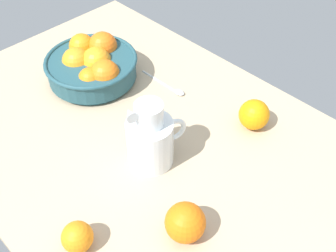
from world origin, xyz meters
TOP-DOWN VIEW (x-y plane):
  - ground_plane at (0.00, 0.00)cm, footprint 140.91×81.94cm
  - fruit_bowl at (-37.09, 5.55)cm, footprint 27.02×27.02cm
  - juice_pitcher at (-1.74, -4.04)cm, footprint 11.06×15.16cm
  - loose_orange_0 at (8.51, 23.06)cm, footprint 8.04×8.04cm
  - loose_orange_1 at (18.01, -12.94)cm, footprint 8.51×8.51cm
  - loose_orange_2 at (4.70, -30.22)cm, footprint 6.53×6.53cm
  - spoon at (-18.26, 18.59)cm, footprint 16.96×2.32cm

SIDE VIEW (x-z plane):
  - ground_plane at x=0.00cm, z-range -3.00..0.00cm
  - spoon at x=-18.26cm, z-range -0.07..0.93cm
  - loose_orange_2 at x=4.70cm, z-range 0.00..6.53cm
  - loose_orange_0 at x=8.51cm, z-range 0.00..8.04cm
  - loose_orange_1 at x=18.01cm, z-range 0.00..8.51cm
  - fruit_bowl at x=-37.09cm, z-range -0.78..10.81cm
  - juice_pitcher at x=-1.74cm, z-range -2.89..15.70cm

